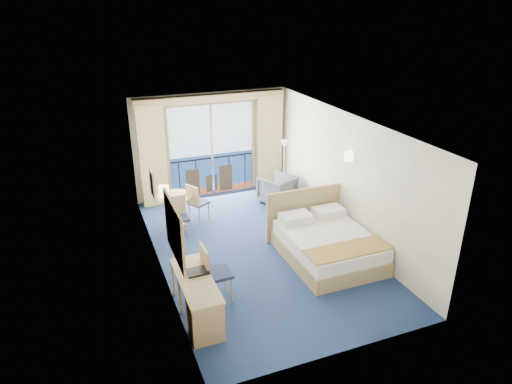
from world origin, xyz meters
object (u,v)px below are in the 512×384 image
at_px(desk, 203,311).
at_px(round_table, 175,202).
at_px(table_chair_a, 196,201).
at_px(nightstand, 318,211).
at_px(floor_lamp, 284,155).
at_px(bed, 327,243).
at_px(table_chair_b, 178,214).
at_px(desk_chair, 212,270).
at_px(armchair, 277,189).

distance_m(desk, round_table, 3.87).
bearing_deg(round_table, table_chair_a, -3.05).
bearing_deg(table_chair_a, nightstand, -143.00).
bearing_deg(floor_lamp, bed, -98.51).
bearing_deg(table_chair_b, desk_chair, -89.92).
height_order(desk, round_table, round_table).
bearing_deg(desk_chair, desk, 152.71).
bearing_deg(table_chair_a, armchair, -112.62).
bearing_deg(nightstand, table_chair_a, 157.43).
distance_m(bed, desk_chair, 2.59).
bearing_deg(round_table, armchair, 5.86).
distance_m(armchair, floor_lamp, 0.89).
bearing_deg(round_table, floor_lamp, 9.45).
bearing_deg(bed, round_table, 134.14).
bearing_deg(table_chair_a, table_chair_b, 103.36).
bearing_deg(table_chair_b, armchair, 16.38).
xyz_separation_m(bed, desk_chair, (-2.52, -0.53, 0.28)).
relative_size(nightstand, round_table, 0.73).
relative_size(bed, table_chair_a, 2.30).
relative_size(desk, table_chair_a, 1.65).
relative_size(desk_chair, table_chair_b, 1.19).
distance_m(desk_chair, round_table, 3.10).
xyz_separation_m(bed, floor_lamp, (0.46, 3.06, 0.86)).
height_order(desk_chair, round_table, desk_chair).
xyz_separation_m(bed, desk, (-2.89, -1.28, 0.08)).
relative_size(bed, armchair, 2.67).
bearing_deg(bed, table_chair_a, 128.29).
height_order(nightstand, armchair, armchair).
bearing_deg(desk_chair, floor_lamp, -40.41).
bearing_deg(armchair, desk, 26.92).
xyz_separation_m(armchair, floor_lamp, (0.28, 0.22, 0.81)).
xyz_separation_m(desk, round_table, (0.40, 3.84, 0.15)).
bearing_deg(floor_lamp, desk_chair, -129.65).
height_order(armchair, floor_lamp, floor_lamp).
relative_size(nightstand, armchair, 0.73).
xyz_separation_m(bed, round_table, (-2.49, 2.57, 0.23)).
xyz_separation_m(desk, desk_chair, (0.37, 0.74, 0.20)).
relative_size(floor_lamp, table_chair_b, 1.74).
relative_size(bed, table_chair_b, 2.38).
xyz_separation_m(nightstand, desk_chair, (-3.12, -2.00, 0.31)).
bearing_deg(armchair, desk_chair, 24.99).
bearing_deg(table_chair_b, desk, -96.32).
relative_size(bed, floor_lamp, 1.37).
height_order(bed, desk_chair, bed).
bearing_deg(table_chair_a, round_table, 56.52).
bearing_deg(bed, table_chair_b, 141.08).
height_order(desk, table_chair_b, table_chair_b).
relative_size(desk_chair, round_table, 1.33).
distance_m(bed, table_chair_a, 3.25).
height_order(armchair, table_chair_a, table_chair_a).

